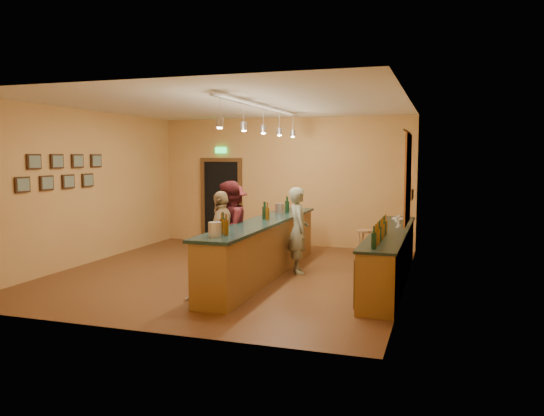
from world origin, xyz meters
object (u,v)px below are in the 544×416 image
(back_counter, at_px, (390,256))
(customer_a, at_px, (229,230))
(bar_stool, at_px, (364,237))
(tasting_bar, at_px, (263,244))
(customer_b, at_px, (222,237))
(bartender, at_px, (298,230))
(customer_c, at_px, (233,224))

(back_counter, xyz_separation_m, customer_a, (-2.87, -0.56, 0.41))
(customer_a, distance_m, bar_stool, 3.06)
(tasting_bar, height_order, customer_b, customer_b)
(bartender, relative_size, bar_stool, 2.34)
(customer_c, bearing_deg, customer_a, -0.08)
(customer_a, xyz_separation_m, customer_c, (-0.41, 1.19, -0.06))
(bar_stool, bearing_deg, back_counter, -66.40)
(back_counter, bearing_deg, tasting_bar, -175.53)
(bartender, relative_size, customer_a, 0.92)
(customer_a, relative_size, customer_b, 1.10)
(customer_b, bearing_deg, bar_stool, 133.74)
(back_counter, relative_size, customer_c, 2.70)
(back_counter, xyz_separation_m, tasting_bar, (-2.32, -0.18, 0.12))
(bar_stool, bearing_deg, customer_a, -136.06)
(back_counter, xyz_separation_m, bar_stool, (-0.68, 1.55, 0.08))
(tasting_bar, xyz_separation_m, customer_c, (-0.96, 0.81, 0.24))
(customer_c, bearing_deg, bar_stool, 90.48)
(back_counter, relative_size, customer_b, 2.78)
(bartender, distance_m, customer_b, 1.59)
(back_counter, height_order, tasting_bar, tasting_bar)
(tasting_bar, height_order, customer_a, customer_a)
(back_counter, xyz_separation_m, customer_b, (-2.87, -0.87, 0.33))
(tasting_bar, distance_m, customer_c, 1.28)
(bartender, height_order, customer_c, customer_c)
(back_counter, height_order, customer_b, customer_b)
(back_counter, relative_size, bar_stool, 6.43)
(customer_a, bearing_deg, tasting_bar, 127.41)
(tasting_bar, relative_size, bartender, 3.08)
(tasting_bar, relative_size, customer_a, 2.83)
(customer_a, xyz_separation_m, bar_stool, (2.19, 2.11, -0.34))
(bartender, relative_size, customer_b, 1.01)
(customer_a, bearing_deg, back_counter, 103.96)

